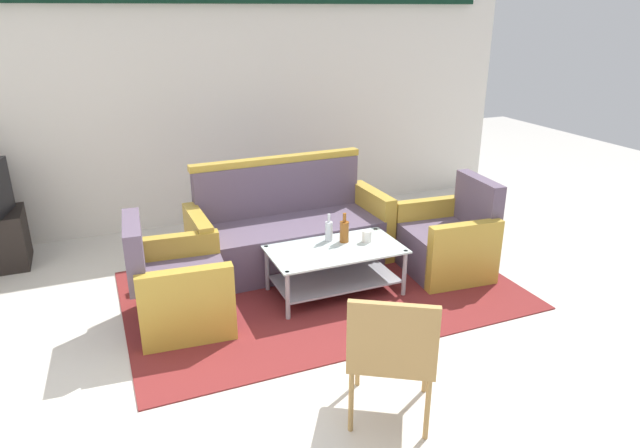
{
  "coord_description": "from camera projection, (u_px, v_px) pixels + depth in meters",
  "views": [
    {
      "loc": [
        -1.54,
        -3.0,
        2.25
      ],
      "look_at": [
        0.05,
        0.85,
        0.65
      ],
      "focal_mm": 31.66,
      "sensor_mm": 36.0,
      "label": 1
    }
  ],
  "objects": [
    {
      "name": "ground_plane",
      "position": [
        360.0,
        352.0,
        3.95
      ],
      "size": [
        14.0,
        14.0,
        0.0
      ],
      "primitive_type": "plane",
      "color": "beige"
    },
    {
      "name": "wall_back",
      "position": [
        237.0,
        85.0,
        6.05
      ],
      "size": [
        6.52,
        0.19,
        2.8
      ],
      "color": "silver",
      "rests_on": "ground"
    },
    {
      "name": "rug",
      "position": [
        321.0,
        290.0,
        4.8
      ],
      "size": [
        3.21,
        2.03,
        0.01
      ],
      "primitive_type": "cube",
      "color": "maroon",
      "rests_on": "ground"
    },
    {
      "name": "couch",
      "position": [
        289.0,
        232.0,
        5.2
      ],
      "size": [
        1.82,
        0.78,
        0.96
      ],
      "rotation": [
        0.0,
        0.0,
        3.16
      ],
      "color": "#5B4C60",
      "rests_on": "rug"
    },
    {
      "name": "armchair_left",
      "position": [
        178.0,
        289.0,
        4.21
      ],
      "size": [
        0.75,
        0.81,
        0.85
      ],
      "rotation": [
        0.0,
        0.0,
        -1.65
      ],
      "color": "#5B4C60",
      "rests_on": "rug"
    },
    {
      "name": "armchair_right",
      "position": [
        448.0,
        242.0,
        5.06
      ],
      "size": [
        0.75,
        0.81,
        0.85
      ],
      "rotation": [
        0.0,
        0.0,
        1.49
      ],
      "color": "#5B4C60",
      "rests_on": "rug"
    },
    {
      "name": "coffee_table",
      "position": [
        335.0,
        264.0,
        4.66
      ],
      "size": [
        1.1,
        0.6,
        0.4
      ],
      "color": "silver",
      "rests_on": "rug"
    },
    {
      "name": "bottle_brown",
      "position": [
        344.0,
        231.0,
        4.71
      ],
      "size": [
        0.08,
        0.08,
        0.25
      ],
      "color": "brown",
      "rests_on": "coffee_table"
    },
    {
      "name": "bottle_clear",
      "position": [
        329.0,
        231.0,
        4.74
      ],
      "size": [
        0.06,
        0.06,
        0.24
      ],
      "color": "silver",
      "rests_on": "coffee_table"
    },
    {
      "name": "cup",
      "position": [
        367.0,
        236.0,
        4.73
      ],
      "size": [
        0.08,
        0.08,
        0.1
      ],
      "primitive_type": "cylinder",
      "color": "silver",
      "rests_on": "coffee_table"
    },
    {
      "name": "wicker_chair",
      "position": [
        392.0,
        348.0,
        3.12
      ],
      "size": [
        0.66,
        0.66,
        0.84
      ],
      "rotation": [
        0.0,
        0.0,
        -0.55
      ],
      "color": "#AD844C",
      "rests_on": "ground"
    }
  ]
}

